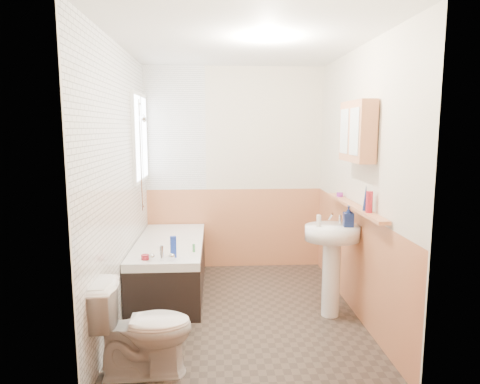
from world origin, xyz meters
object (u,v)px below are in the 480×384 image
at_px(pine_shelf, 354,206).
at_px(sink, 332,252).
at_px(medicine_cabinet, 357,131).
at_px(toilet, 143,328).
at_px(bathtub, 170,265).

bearing_deg(pine_shelf, sink, -176.21).
distance_m(sink, medicine_cabinet, 1.12).
bearing_deg(sink, medicine_cabinet, -9.86).
distance_m(sink, pine_shelf, 0.47).
distance_m(toilet, pine_shelf, 2.13).
bearing_deg(bathtub, pine_shelf, -21.08).
bearing_deg(bathtub, toilet, -91.09).
distance_m(toilet, sink, 1.85).
xyz_separation_m(bathtub, medicine_cabinet, (1.74, -0.76, 1.44)).
height_order(sink, pine_shelf, pine_shelf).
xyz_separation_m(toilet, sink, (1.60, 0.88, 0.28)).
relative_size(sink, medicine_cabinet, 1.67).
xyz_separation_m(toilet, medicine_cabinet, (1.77, 0.82, 1.39)).
bearing_deg(medicine_cabinet, bathtub, 156.52).
bearing_deg(toilet, bathtub, -3.23).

